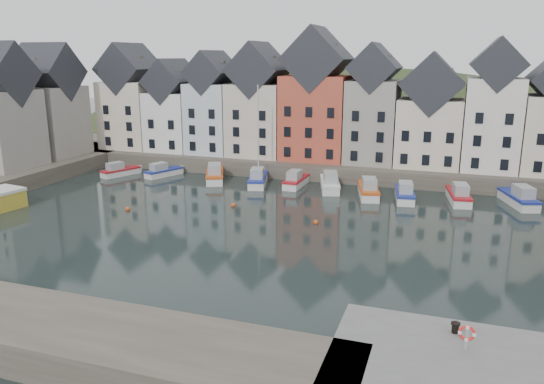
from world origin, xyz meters
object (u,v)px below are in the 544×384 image
at_px(mooring_bollard, 455,327).
at_px(life_ring_post, 467,334).
at_px(boat_a, 120,171).
at_px(boat_d, 258,179).

xyz_separation_m(mooring_bollard, life_ring_post, (0.49, -1.56, 0.55)).
xyz_separation_m(boat_a, boat_d, (19.76, 0.98, 0.19)).
bearing_deg(life_ring_post, mooring_bollard, 107.47).
distance_m(boat_a, mooring_bollard, 54.98).
xyz_separation_m(boat_a, mooring_bollard, (43.48, -33.60, 1.68)).
relative_size(boat_a, life_ring_post, 4.42).
bearing_deg(life_ring_post, boat_d, 123.82).
distance_m(boat_d, mooring_bollard, 41.96).
bearing_deg(boat_a, life_ring_post, -16.38).
height_order(boat_d, life_ring_post, boat_d).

